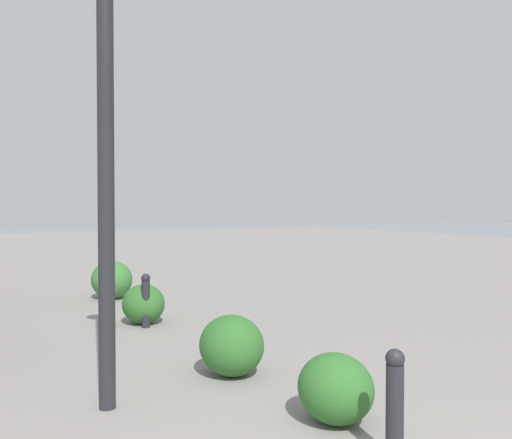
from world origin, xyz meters
TOP-DOWN VIEW (x-y plane):
  - lamppost at (3.25, 0.50)m, footprint 0.98×0.28m
  - bollard_near at (1.34, -0.95)m, footprint 0.13×0.13m
  - bollard_mid at (5.99, -0.70)m, footprint 0.13×0.13m
  - shrub_low at (6.25, -0.74)m, footprint 0.69×0.62m
  - shrub_round at (2.05, -1.01)m, footprint 0.65×0.59m
  - shrub_wide at (3.50, -0.82)m, footprint 0.72×0.65m
  - shrub_tall at (8.62, -0.87)m, footprint 0.84×0.75m

SIDE VIEW (x-z plane):
  - shrub_round at x=2.05m, z-range 0.00..0.55m
  - shrub_low at x=6.25m, z-range 0.00..0.58m
  - shrub_wide at x=3.50m, z-range 0.00..0.61m
  - shrub_tall at x=8.62m, z-range 0.00..0.71m
  - bollard_near at x=1.34m, z-range 0.02..0.79m
  - bollard_mid at x=5.99m, z-range 0.02..0.79m
  - lamppost at x=3.25m, z-range 0.68..4.87m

